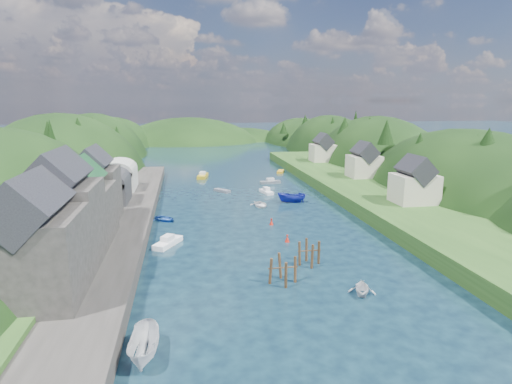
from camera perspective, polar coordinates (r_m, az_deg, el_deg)
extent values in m
plane|color=black|center=(98.21, -2.14, 0.37)|extent=(600.00, 600.00, 0.00)
ellipsoid|color=black|center=(88.60, -30.92, -8.37)|extent=(44.00, 75.56, 48.19)
ellipsoid|color=black|center=(128.03, -24.09, -2.10)|extent=(44.00, 75.56, 52.00)
ellipsoid|color=black|center=(168.98, -20.58, 1.64)|extent=(44.00, 75.56, 48.19)
ellipsoid|color=black|center=(209.64, -18.51, 4.12)|extent=(44.00, 75.56, 39.00)
ellipsoid|color=black|center=(100.24, 25.96, -5.22)|extent=(36.00, 75.56, 44.49)
ellipsoid|color=black|center=(136.33, 15.54, -0.36)|extent=(36.00, 75.56, 48.00)
ellipsoid|color=black|center=(175.36, 9.65, 2.81)|extent=(36.00, 75.56, 44.49)
ellipsoid|color=black|center=(214.84, 5.99, 5.00)|extent=(36.00, 75.56, 36.00)
ellipsoid|color=black|center=(217.44, -8.90, 4.02)|extent=(80.00, 60.00, 44.00)
ellipsoid|color=black|center=(229.64, -1.91, 4.08)|extent=(70.00, 56.00, 36.00)
cone|color=black|center=(91.01, -25.64, 6.23)|extent=(3.35, 3.35, 8.01)
cone|color=black|center=(100.46, -25.93, 6.69)|extent=(4.18, 4.18, 6.70)
cone|color=black|center=(113.13, -22.60, 7.62)|extent=(4.73, 4.73, 6.32)
cone|color=black|center=(125.84, -23.77, 7.92)|extent=(4.34, 4.34, 6.82)
cone|color=black|center=(129.62, -21.98, 6.28)|extent=(5.28, 5.28, 5.89)
cone|color=black|center=(146.45, -20.88, 8.17)|extent=(4.77, 4.77, 5.80)
cone|color=black|center=(149.62, -18.04, 7.27)|extent=(4.07, 4.07, 5.84)
cone|color=black|center=(164.97, -19.65, 7.94)|extent=(4.56, 4.56, 8.63)
cone|color=black|center=(170.50, -19.47, 7.41)|extent=(4.75, 4.75, 5.48)
cone|color=black|center=(183.19, -18.33, 7.96)|extent=(4.27, 4.27, 6.69)
cone|color=black|center=(85.82, 28.53, 5.69)|extent=(5.24, 5.24, 5.70)
cone|color=black|center=(89.93, 27.31, 4.94)|extent=(5.03, 5.03, 6.04)
cone|color=black|center=(96.58, 20.96, 5.43)|extent=(5.29, 5.29, 6.90)
cone|color=black|center=(108.71, 16.99, 7.66)|extent=(4.07, 4.07, 6.10)
cone|color=black|center=(120.11, 16.98, 5.87)|extent=(3.40, 3.40, 5.51)
cone|color=black|center=(128.98, 14.87, 7.81)|extent=(4.94, 4.94, 8.40)
cone|color=black|center=(132.72, 11.73, 8.49)|extent=(5.25, 5.25, 6.28)
cone|color=black|center=(147.61, 13.12, 8.96)|extent=(3.36, 3.36, 8.47)
cone|color=black|center=(159.26, 10.17, 8.59)|extent=(4.57, 4.57, 7.20)
cone|color=black|center=(175.79, 8.48, 8.47)|extent=(3.59, 3.59, 6.68)
cone|color=black|center=(181.38, 6.58, 9.33)|extent=(4.14, 4.14, 5.80)
cone|color=black|center=(191.84, 3.71, 8.52)|extent=(3.83, 3.83, 4.92)
cube|color=#2D2B28|center=(69.02, -18.93, -4.50)|extent=(12.00, 110.00, 2.00)
cube|color=#234719|center=(70.47, -24.58, -4.41)|extent=(12.00, 110.00, 2.50)
cube|color=#2D2B28|center=(43.91, -27.32, -7.81)|extent=(8.00, 9.00, 8.00)
cube|color=black|center=(42.59, -27.96, -1.50)|extent=(5.88, 9.36, 5.88)
cube|color=#2D2B28|center=(52.00, -24.44, -3.99)|extent=(8.00, 9.00, 9.00)
cube|color=black|center=(50.86, -24.98, 1.94)|extent=(5.88, 9.36, 5.88)
cube|color=#2D2B28|center=(60.69, -22.26, -2.59)|extent=(8.00, 9.00, 7.00)
cube|color=#1E592D|center=(59.78, -22.60, 1.55)|extent=(5.88, 9.36, 5.88)
cube|color=#2D2B28|center=(69.15, -20.72, -0.33)|extent=(7.00, 8.00, 8.00)
cube|color=black|center=(68.34, -21.02, 3.64)|extent=(5.15, 8.32, 5.15)
cube|color=#2D2D30|center=(81.11, -19.05, 0.09)|extent=(7.00, 9.00, 4.00)
cylinder|color=#2D2D30|center=(80.74, -19.14, 1.48)|extent=(7.00, 9.00, 7.00)
cube|color=#B2B2A8|center=(92.75, -17.88, 1.61)|extent=(7.00, 9.00, 4.00)
cylinder|color=#B2B2A8|center=(92.43, -17.96, 2.82)|extent=(7.00, 9.00, 7.00)
cube|color=#234719|center=(95.06, 13.78, 0.37)|extent=(16.00, 120.00, 2.40)
cube|color=beige|center=(79.48, 20.34, 0.42)|extent=(7.00, 6.00, 5.00)
cube|color=black|center=(78.92, 20.51, 2.80)|extent=(5.15, 6.24, 5.15)
cube|color=beige|center=(103.24, 14.19, 3.34)|extent=(7.00, 6.00, 5.00)
cube|color=black|center=(102.80, 14.28, 5.18)|extent=(5.15, 6.24, 5.15)
cube|color=beige|center=(127.85, 8.93, 5.18)|extent=(7.00, 6.00, 5.00)
cube|color=black|center=(127.50, 8.98, 6.67)|extent=(5.15, 6.24, 5.15)
cylinder|color=#382314|center=(48.73, 5.25, -10.56)|extent=(0.32, 0.32, 3.60)
cylinder|color=#382314|center=(49.68, 3.23, -10.08)|extent=(0.32, 0.32, 3.60)
cylinder|color=#382314|center=(48.13, 1.94, -10.82)|extent=(0.32, 0.32, 3.60)
cylinder|color=#382314|center=(47.15, 4.00, -11.34)|extent=(0.32, 0.32, 3.60)
cylinder|color=#382314|center=(48.18, 3.61, -10.04)|extent=(3.38, 0.16, 0.16)
cylinder|color=#382314|center=(54.14, 8.37, -8.27)|extent=(0.32, 0.32, 3.62)
cylinder|color=#382314|center=(54.89, 6.74, -7.94)|extent=(0.32, 0.32, 3.62)
cylinder|color=#382314|center=(53.46, 5.83, -8.47)|extent=(0.32, 0.32, 3.62)
cylinder|color=#382314|center=(52.69, 7.49, -8.83)|extent=(0.32, 0.32, 3.62)
cylinder|color=#382314|center=(53.58, 7.13, -7.77)|extent=(2.96, 0.16, 0.16)
cone|color=#B01B0E|center=(62.01, 4.18, -6.25)|extent=(0.70, 0.70, 0.90)
sphere|color=#B01B0E|center=(61.86, 4.19, -5.81)|extent=(0.30, 0.30, 0.30)
cone|color=#B01B0E|center=(70.17, 2.08, -4.04)|extent=(0.70, 0.70, 0.90)
sphere|color=#B01B0E|center=(70.03, 2.08, -3.65)|extent=(0.30, 0.30, 0.30)
imported|color=#1A4293|center=(74.19, -12.01, -3.52)|extent=(5.38, 5.49, 0.93)
cube|color=slate|center=(95.63, -4.53, 0.18)|extent=(3.67, 4.22, 0.59)
imported|color=#1B2597|center=(85.53, 4.76, -0.80)|extent=(5.89, 3.18, 2.16)
imported|color=silver|center=(47.22, 13.97, -12.23)|extent=(4.06, 4.34, 1.84)
cube|color=gold|center=(121.18, 3.28, 2.73)|extent=(2.99, 4.84, 0.64)
cube|color=white|center=(93.90, 1.40, 0.01)|extent=(2.53, 4.95, 0.66)
cube|color=silver|center=(93.75, 1.40, 0.44)|extent=(1.42, 1.85, 0.70)
cube|color=#575D63|center=(104.83, 1.93, 1.29)|extent=(5.15, 2.15, 0.70)
cube|color=silver|center=(104.69, 1.93, 1.69)|extent=(1.86, 1.33, 0.70)
cube|color=white|center=(61.72, -11.68, -6.68)|extent=(4.21, 5.58, 0.76)
cube|color=silver|center=(61.48, -11.71, -6.00)|extent=(2.02, 2.26, 0.70)
cube|color=gold|center=(113.82, -7.12, 2.11)|extent=(3.33, 6.67, 0.89)
cube|color=silver|center=(113.68, -7.13, 2.53)|extent=(1.89, 2.48, 0.70)
imported|color=silver|center=(82.20, 0.60, -1.71)|extent=(3.88, 5.05, 0.97)
imported|color=silver|center=(36.71, -14.64, -19.35)|extent=(2.56, 6.13, 2.33)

